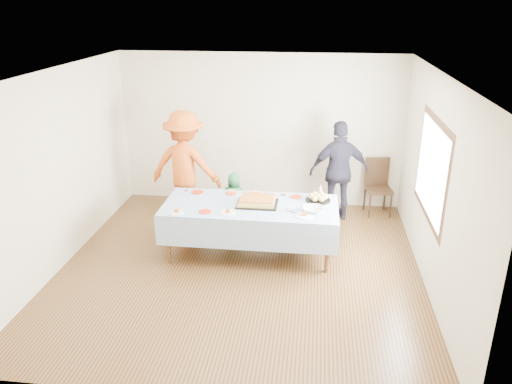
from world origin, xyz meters
TOP-DOWN VIEW (x-y plane):
  - ground at (0.00, 0.00)m, footprint 5.00×5.00m
  - room_walls at (0.05, 0.00)m, footprint 5.04×5.04m
  - party_table at (0.09, 0.44)m, footprint 2.50×1.10m
  - birthday_cake at (0.18, 0.47)m, footprint 0.58×0.45m
  - rolls_tray at (1.05, 0.71)m, footprint 0.37×0.37m
  - punch_bowl at (0.98, 0.30)m, footprint 0.28×0.28m
  - party_hat at (1.08, 0.90)m, footprint 0.11×0.11m
  - fork_pile at (0.67, 0.29)m, footprint 0.24×0.18m
  - plate_red_far_a at (-0.78, 0.82)m, footprint 0.19×0.19m
  - plate_red_far_b at (-0.26, 0.84)m, footprint 0.16×0.16m
  - plate_red_far_c at (0.10, 0.87)m, footprint 0.17×0.17m
  - plate_red_far_d at (0.73, 0.82)m, footprint 0.18×0.18m
  - plate_red_near at (-0.50, 0.11)m, footprint 0.18×0.18m
  - plate_white_left at (-0.89, 0.04)m, footprint 0.21×0.21m
  - plate_white_mid at (-0.18, 0.11)m, footprint 0.23×0.23m
  - plate_white_right at (0.87, 0.14)m, footprint 0.24×0.24m
  - dining_chair at (2.09, 2.24)m, footprint 0.49×0.49m
  - toddler_left at (-0.98, 0.90)m, footprint 0.29×0.19m
  - toddler_mid at (-0.33, 1.49)m, footprint 0.45×0.30m
  - toddler_right at (0.52, 0.90)m, footprint 0.39×0.30m
  - adult_left at (-1.17, 1.60)m, footprint 1.28×0.83m
  - adult_right at (1.39, 1.89)m, footprint 1.06×0.61m

SIDE VIEW (x-z plane):
  - ground at x=0.00m, z-range 0.00..0.00m
  - toddler_left at x=-0.98m, z-range 0.00..0.79m
  - toddler_right at x=0.52m, z-range 0.00..0.79m
  - toddler_mid at x=-0.33m, z-range 0.00..0.88m
  - dining_chair at x=2.09m, z-range 0.05..1.03m
  - party_table at x=0.09m, z-range 0.33..1.11m
  - plate_red_far_a at x=-0.78m, z-range 0.78..0.79m
  - plate_red_far_b at x=-0.26m, z-range 0.78..0.79m
  - plate_red_far_c at x=0.10m, z-range 0.78..0.79m
  - plate_red_far_d at x=0.73m, z-range 0.78..0.79m
  - plate_red_near at x=-0.50m, z-range 0.78..0.79m
  - plate_white_left at x=-0.89m, z-range 0.78..0.79m
  - plate_white_mid at x=-0.18m, z-range 0.78..0.79m
  - plate_white_right at x=0.87m, z-range 0.78..0.79m
  - fork_pile at x=0.67m, z-range 0.78..0.85m
  - punch_bowl at x=0.98m, z-range 0.78..0.85m
  - rolls_tray at x=1.05m, z-range 0.77..0.88m
  - birthday_cake at x=0.18m, z-range 0.78..0.88m
  - adult_right at x=1.39m, z-range 0.00..1.70m
  - party_hat at x=1.08m, z-range 0.78..0.97m
  - adult_left at x=-1.17m, z-range 0.00..1.87m
  - room_walls at x=0.05m, z-range 0.41..3.13m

